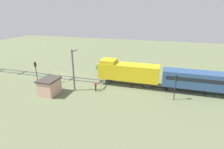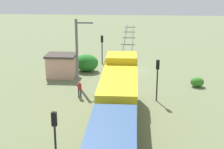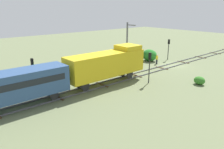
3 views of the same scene
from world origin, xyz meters
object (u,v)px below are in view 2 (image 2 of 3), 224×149
(traffic_signal_mid, at_px, (157,73))
(traffic_signal_far, at_px, (55,130))
(traffic_signal_near, at_px, (102,44))
(locomotive, at_px, (120,88))
(catenary_mast, at_px, (78,51))
(worker_near_track, at_px, (105,66))
(relay_hut, at_px, (61,65))
(worker_by_signal, at_px, (80,88))

(traffic_signal_mid, bearing_deg, traffic_signal_far, 61.19)
(traffic_signal_near, relative_size, traffic_signal_mid, 0.95)
(locomotive, bearing_deg, catenary_mast, -59.50)
(traffic_signal_far, bearing_deg, locomotive, -113.28)
(catenary_mast, bearing_deg, worker_near_track, -117.17)
(traffic_signal_mid, relative_size, catenary_mast, 0.56)
(traffic_signal_mid, xyz_separation_m, relay_hut, (10.90, -7.30, -1.48))
(locomotive, xyz_separation_m, worker_by_signal, (4.20, -4.70, -1.78))
(traffic_signal_mid, relative_size, worker_near_track, 2.43)
(locomotive, relative_size, catenary_mast, 1.57)
(traffic_signal_far, bearing_deg, worker_near_track, -93.17)
(locomotive, distance_m, traffic_signal_mid, 5.53)
(worker_near_track, bearing_deg, traffic_signal_far, 151.71)
(locomotive, height_order, worker_by_signal, locomotive)
(locomotive, bearing_deg, traffic_signal_far, 66.72)
(locomotive, relative_size, traffic_signal_far, 2.88)
(traffic_signal_far, distance_m, relay_hut, 20.46)
(traffic_signal_near, xyz_separation_m, traffic_signal_far, (0.40, 26.07, 0.07))
(worker_by_signal, bearing_deg, worker_near_track, 82.97)
(traffic_signal_mid, bearing_deg, worker_by_signal, -2.57)
(traffic_signal_far, bearing_deg, relay_hut, -78.98)
(locomotive, bearing_deg, relay_hut, -57.26)
(worker_by_signal, bearing_deg, relay_hut, 120.13)
(relay_hut, bearing_deg, worker_near_track, -162.09)
(traffic_signal_near, distance_m, worker_by_signal, 13.16)
(traffic_signal_near, bearing_deg, relay_hut, 54.56)
(locomotive, distance_m, worker_by_signal, 6.55)
(worker_near_track, relative_size, catenary_mast, 0.23)
(worker_near_track, distance_m, worker_by_signal, 8.80)
(catenary_mast, bearing_deg, relay_hut, -52.03)
(worker_near_track, distance_m, catenary_mast, 6.28)
(catenary_mast, relative_size, relay_hut, 2.11)
(traffic_signal_near, distance_m, traffic_signal_mid, 14.89)
(catenary_mast, xyz_separation_m, relay_hut, (2.57, -3.29, -2.53))
(traffic_signal_near, height_order, worker_by_signal, traffic_signal_near)
(traffic_signal_mid, distance_m, worker_near_track, 10.83)
(traffic_signal_near, height_order, relay_hut, traffic_signal_near)
(locomotive, distance_m, traffic_signal_near, 17.99)
(traffic_signal_far, relative_size, worker_by_signal, 2.37)
(locomotive, relative_size, relay_hut, 3.31)
(traffic_signal_mid, height_order, catenary_mast, catenary_mast)
(worker_by_signal, distance_m, relay_hut, 7.72)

